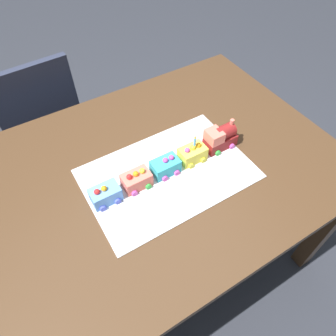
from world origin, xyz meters
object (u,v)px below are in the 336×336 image
object	(u,v)px
cake_car_hopper_lemon	(192,154)
cake_car_tanker_turquoise	(166,166)
chair	(41,119)
birthday_candle	(195,141)
dining_table	(155,184)
cake_locomotive	(220,138)
cake_car_flatbed_coral	(137,180)
cake_car_gondola_sky_blue	(105,194)

from	to	relation	value
cake_car_hopper_lemon	cake_car_tanker_turquoise	bearing A→B (deg)	0.00
chair	cake_car_tanker_turquoise	xyz separation A→B (m)	(-0.29, 0.88, 0.30)
cake_car_hopper_lemon	birthday_candle	distance (m)	0.07
dining_table	cake_car_tanker_turquoise	size ratio (longest dim) A/B	14.00
cake_locomotive	cake_car_flatbed_coral	xyz separation A→B (m)	(0.36, 0.00, -0.02)
cake_car_gondola_sky_blue	cake_locomotive	bearing A→B (deg)	-180.00
cake_car_tanker_turquoise	cake_car_flatbed_coral	distance (m)	0.12
cake_car_gondola_sky_blue	birthday_candle	size ratio (longest dim) A/B	2.08
chair	birthday_candle	distance (m)	1.03
cake_locomotive	cake_car_tanker_turquoise	distance (m)	0.25
cake_locomotive	chair	bearing A→B (deg)	-58.60
chair	cake_car_flatbed_coral	xyz separation A→B (m)	(-0.17, 0.88, 0.30)
chair	cake_car_flatbed_coral	size ratio (longest dim) A/B	8.60
cake_locomotive	cake_car_flatbed_coral	size ratio (longest dim) A/B	1.40
dining_table	cake_car_hopper_lemon	bearing A→B (deg)	163.18
dining_table	birthday_candle	distance (m)	0.26
dining_table	cake_car_flatbed_coral	size ratio (longest dim) A/B	14.00
cake_car_tanker_turquoise	cake_car_hopper_lemon	bearing A→B (deg)	180.00
cake_car_flatbed_coral	birthday_candle	xyz separation A→B (m)	(-0.24, -0.00, 0.07)
cake_car_hopper_lemon	cake_car_tanker_turquoise	xyz separation A→B (m)	(0.12, 0.00, -0.00)
cake_car_gondola_sky_blue	cake_car_tanker_turquoise	bearing A→B (deg)	180.00
chair	cake_car_gondola_sky_blue	size ratio (longest dim) A/B	8.60
dining_table	cake_locomotive	bearing A→B (deg)	171.04
cake_car_hopper_lemon	cake_car_flatbed_coral	size ratio (longest dim) A/B	1.00
cake_locomotive	cake_car_tanker_turquoise	xyz separation A→B (m)	(0.25, 0.00, -0.02)
chair	cake_car_hopper_lemon	bearing A→B (deg)	111.64
chair	cake_locomotive	size ratio (longest dim) A/B	6.14
cake_locomotive	cake_car_flatbed_coral	bearing A→B (deg)	0.00
cake_car_tanker_turquoise	cake_car_flatbed_coral	xyz separation A→B (m)	(0.12, 0.00, 0.00)
dining_table	cake_car_gondola_sky_blue	world-z (taller)	cake_car_gondola_sky_blue
cake_car_tanker_turquoise	cake_car_gondola_sky_blue	xyz separation A→B (m)	(0.24, 0.00, 0.00)
cake_car_flatbed_coral	birthday_candle	bearing A→B (deg)	-180.00
chair	cake_car_hopper_lemon	world-z (taller)	chair
chair	cake_car_flatbed_coral	distance (m)	0.94
cake_car_hopper_lemon	cake_car_gondola_sky_blue	bearing A→B (deg)	0.00
dining_table	cake_car_flatbed_coral	distance (m)	0.17
cake_car_hopper_lemon	cake_car_gondola_sky_blue	distance (m)	0.35
dining_table	birthday_candle	world-z (taller)	birthday_candle
cake_locomotive	cake_car_hopper_lemon	size ratio (longest dim) A/B	1.40
cake_car_flatbed_coral	chair	bearing A→B (deg)	-79.05
dining_table	chair	xyz separation A→B (m)	(0.26, -0.83, -0.16)
cake_car_tanker_turquoise	cake_car_gondola_sky_blue	world-z (taller)	same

